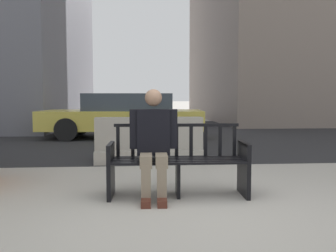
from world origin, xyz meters
TOP-DOWN VIEW (x-y plane):
  - ground_plane at (0.00, 0.00)m, footprint 200.00×200.00m
  - street_asphalt at (0.00, 8.70)m, footprint 120.00×12.00m
  - street_bench at (-0.09, 0.67)m, footprint 1.71×0.59m
  - seated_person at (-0.39, 0.63)m, footprint 0.58×0.73m
  - jersey_barrier_centre at (-0.37, 3.11)m, footprint 2.01×0.71m
  - car_taxi_near at (-0.98, 7.35)m, footprint 4.81×2.15m

SIDE VIEW (x-z plane):
  - ground_plane at x=0.00m, z-range 0.00..0.00m
  - street_asphalt at x=0.00m, z-range 0.00..0.01m
  - jersey_barrier_centre at x=-0.37m, z-range -0.08..0.76m
  - street_bench at x=-0.09m, z-range -0.04..0.84m
  - car_taxi_near at x=-0.98m, z-range 0.02..1.34m
  - seated_person at x=-0.39m, z-range 0.03..1.35m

